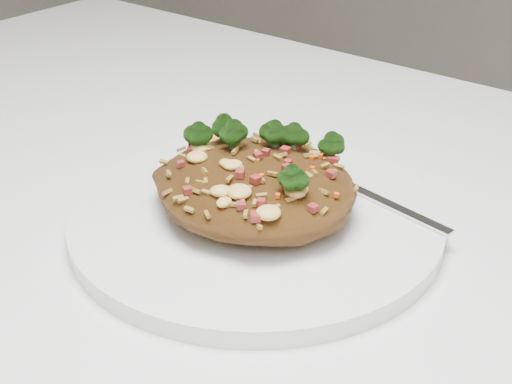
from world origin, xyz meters
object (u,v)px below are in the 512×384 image
dining_table (219,310)px  plate (256,217)px  fork (370,196)px  fried_rice (256,175)px

dining_table → plate: bearing=18.3°
fork → dining_table: bearing=-129.3°
dining_table → fried_rice: bearing=20.5°
fried_rice → plate: bearing=-67.2°
dining_table → fried_rice: (0.03, 0.01, 0.13)m
plate → fork: bearing=49.7°
dining_table → fork: 0.16m
fried_rice → fork: fried_rice is taller
dining_table → fried_rice: size_ratio=7.76×
dining_table → fried_rice: fried_rice is taller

